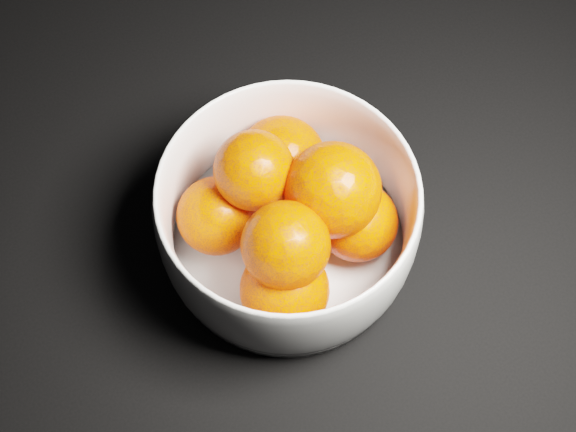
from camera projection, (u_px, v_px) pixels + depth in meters
bowl at (288, 219)px, 0.59m from camera, size 0.19×0.19×0.09m
orange_pile at (290, 210)px, 0.58m from camera, size 0.15×0.16×0.11m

